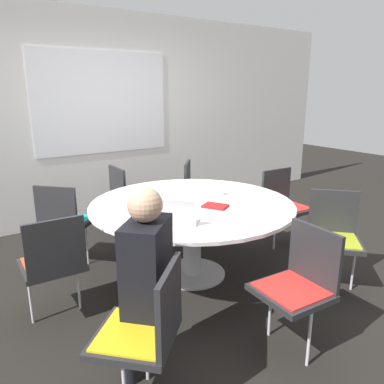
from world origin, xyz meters
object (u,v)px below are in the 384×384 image
at_px(chair_1, 299,280).
at_px(person_0, 145,270).
at_px(chair_5, 128,195).
at_px(laptop, 177,217).
at_px(spiral_notebook, 215,206).
at_px(chair_0, 147,326).
at_px(chair_6, 64,218).
at_px(chair_4, 197,189).
at_px(chair_7, 53,259).
at_px(coffee_cup, 220,191).
at_px(chair_2, 334,232).
at_px(chair_3, 284,201).

distance_m(chair_1, person_0, 1.03).
relative_size(chair_5, laptop, 2.29).
bearing_deg(spiral_notebook, chair_0, -141.57).
xyz_separation_m(chair_0, chair_1, (1.06, -0.12, 0.00)).
bearing_deg(chair_6, chair_4, 50.78).
bearing_deg(person_0, chair_1, -64.61).
height_order(chair_7, spiral_notebook, chair_7).
height_order(chair_0, chair_5, same).
height_order(chair_4, coffee_cup, chair_4).
distance_m(chair_1, chair_7, 1.76).
distance_m(chair_1, chair_2, 1.02).
bearing_deg(chair_5, chair_2, 25.28).
xyz_separation_m(chair_1, spiral_notebook, (0.09, 1.04, 0.22)).
xyz_separation_m(chair_5, coffee_cup, (0.44, -1.20, 0.25)).
relative_size(chair_6, coffee_cup, 10.10).
distance_m(chair_4, person_0, 2.59).
distance_m(chair_0, chair_2, 2.02).
xyz_separation_m(chair_0, chair_5, (1.00, 2.41, 0.00)).
bearing_deg(chair_1, spiral_notebook, -2.09).
bearing_deg(chair_2, person_0, 47.53).
relative_size(chair_1, coffee_cup, 10.10).
xyz_separation_m(chair_5, person_0, (-0.88, -2.18, 0.19)).
xyz_separation_m(chair_6, person_0, (-0.02, -1.77, 0.19)).
height_order(chair_7, coffee_cup, chair_7).
xyz_separation_m(person_0, coffee_cup, (1.32, 0.98, 0.06)).
bearing_deg(chair_1, laptop, 28.44).
bearing_deg(chair_7, chair_2, -19.11).
bearing_deg(chair_5, chair_6, -64.73).
xyz_separation_m(chair_0, coffee_cup, (1.43, 1.21, 0.25)).
bearing_deg(chair_2, laptop, 26.98).
bearing_deg(chair_1, chair_6, 26.81).
height_order(chair_3, spiral_notebook, chair_3).
xyz_separation_m(chair_4, person_0, (-1.71, -1.93, 0.19)).
height_order(chair_5, coffee_cup, chair_5).
bearing_deg(chair_7, coffee_cup, 4.77).
relative_size(chair_1, chair_3, 1.00).
xyz_separation_m(chair_2, laptop, (-1.34, 0.45, 0.27)).
xyz_separation_m(chair_7, person_0, (0.31, -0.88, 0.19)).
bearing_deg(chair_3, chair_1, 47.19).
xyz_separation_m(chair_0, spiral_notebook, (1.16, 0.92, 0.22)).
height_order(chair_6, spiral_notebook, chair_6).
distance_m(chair_3, chair_5, 1.81).
xyz_separation_m(chair_1, chair_3, (1.26, 1.30, 0.00)).
distance_m(chair_1, spiral_notebook, 1.06).
distance_m(chair_7, person_0, 0.95).
bearing_deg(coffee_cup, chair_1, -105.54).
distance_m(chair_0, chair_1, 1.07).
xyz_separation_m(chair_1, person_0, (-0.95, 0.35, 0.19)).
bearing_deg(chair_3, chair_2, 70.95).
relative_size(chair_0, spiral_notebook, 3.32).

